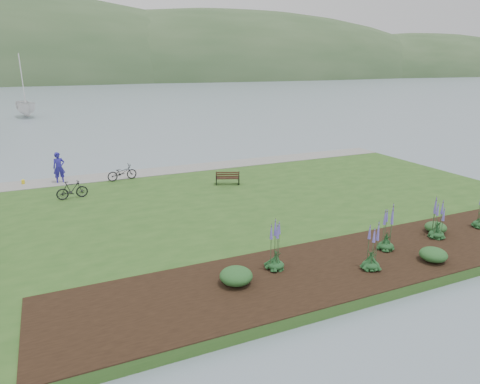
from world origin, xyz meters
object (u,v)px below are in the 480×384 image
Objects in this scene: person at (59,165)px; sailboat at (28,117)px; park_bench at (228,178)px; bicycle_a at (122,173)px.

person is 0.08× the size of sailboat.
person is (-9.31, 4.68, 0.69)m from park_bench.
person is 3.79m from bicycle_a.
person is 41.09m from sailboat.
bicycle_a is 42.41m from sailboat.
sailboat is (-2.84, 40.97, -1.53)m from person.
park_bench is 10.45m from person.
park_bench is 0.68× the size of person.
bicycle_a is at bearing -19.62° from person.
park_bench is 47.24m from sailboat.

